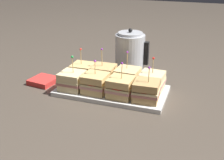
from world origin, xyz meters
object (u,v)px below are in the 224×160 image
Objects in this scene: sandwich_front_center_left at (96,83)px; sandwich_back_far_left at (83,72)px; sandwich_front_center_right at (121,87)px; sandwich_back_far_right at (152,81)px; sandwich_front_far_right at (146,91)px; napkin_stack at (43,81)px; sandwich_front_far_left at (72,81)px; kettle_steel at (130,53)px; serving_platter at (112,91)px; sandwich_back_center_right at (128,78)px; sandwich_back_center_left at (104,74)px.

sandwich_back_far_left reaches higher than sandwich_front_center_left.
sandwich_back_far_right is at bearing 45.33° from sandwich_front_center_right.
sandwich_front_far_right is 0.94× the size of sandwich_back_far_left.
sandwich_front_center_right reaches higher than napkin_stack.
sandwich_back_far_left is 0.19m from napkin_stack.
sandwich_front_far_left is 1.00× the size of sandwich_back_far_left.
sandwich_front_center_right is at bearing -80.26° from kettle_steel.
sandwich_back_far_left is at bearing 161.83° from sandwich_front_far_right.
serving_platter is 3.77× the size of napkin_stack.
kettle_steel is at bearing 99.74° from sandwich_front_center_right.
sandwich_back_far_right is (0.32, -0.00, 0.00)m from sandwich_back_far_left.
sandwich_front_far_right is at bearing -18.17° from sandwich_back_far_left.
sandwich_front_center_right is at bearing -6.59° from napkin_stack.
serving_platter is at bearing -18.25° from sandwich_back_far_left.
serving_platter is 2.97× the size of sandwich_back_center_right.
kettle_steel is (0.16, 0.33, 0.04)m from sandwich_front_far_left.
napkin_stack reaches higher than serving_platter.
kettle_steel is (-0.05, 0.22, 0.04)m from sandwich_back_center_right.
napkin_stack is (-0.34, -0.01, 0.00)m from serving_platter.
sandwich_back_center_left reaches higher than sandwich_back_center_right.
sandwich_front_center_left is at bearing -8.54° from napkin_stack.
sandwich_back_center_right is at bearing 179.72° from sandwich_back_far_right.
kettle_steel is (-0.16, 0.32, 0.04)m from sandwich_front_far_right.
sandwich_back_far_left is (-0.32, 0.11, -0.00)m from sandwich_front_far_right.
sandwich_front_center_right is 0.11m from sandwich_front_far_right.
sandwich_back_center_left is at bearing 179.91° from sandwich_back_far_right.
sandwich_front_center_right reaches higher than sandwich_front_far_right.
sandwich_back_far_right is (0.32, 0.11, -0.00)m from sandwich_front_far_left.
sandwich_back_far_left is at bearing 161.75° from serving_platter.
sandwich_front_far_right reaches higher than napkin_stack.
sandwich_front_far_left is 0.11m from sandwich_back_far_left.
sandwich_front_far_left is at bearing -90.63° from sandwich_back_far_left.
kettle_steel is 1.81× the size of napkin_stack.
sandwich_front_far_left is at bearing 179.87° from sandwich_front_center_right.
sandwich_back_center_left reaches higher than sandwich_front_center_left.
sandwich_front_center_left is 0.93× the size of sandwich_back_far_left.
kettle_steel reaches higher than serving_platter.
sandwich_back_center_left is (-0.11, 0.11, 0.00)m from sandwich_front_center_right.
sandwich_front_center_left is 1.15× the size of napkin_stack.
sandwich_back_center_right is 1.06× the size of sandwich_back_far_right.
serving_platter is 0.18m from sandwich_back_far_left.
sandwich_back_center_right is at bearing -76.33° from kettle_steel.
sandwich_front_center_left is 0.15m from sandwich_back_far_left.
sandwich_front_center_left is 0.63× the size of kettle_steel.
kettle_steel reaches higher than sandwich_back_center_left.
sandwich_front_far_left is 1.08× the size of sandwich_front_center_left.
napkin_stack is (-0.50, -0.06, -0.04)m from sandwich_back_far_right.
sandwich_back_far_left reaches higher than sandwich_front_center_right.
sandwich_back_far_left is (-0.22, 0.11, -0.00)m from sandwich_front_center_right.
serving_platter is 0.29m from kettle_steel.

